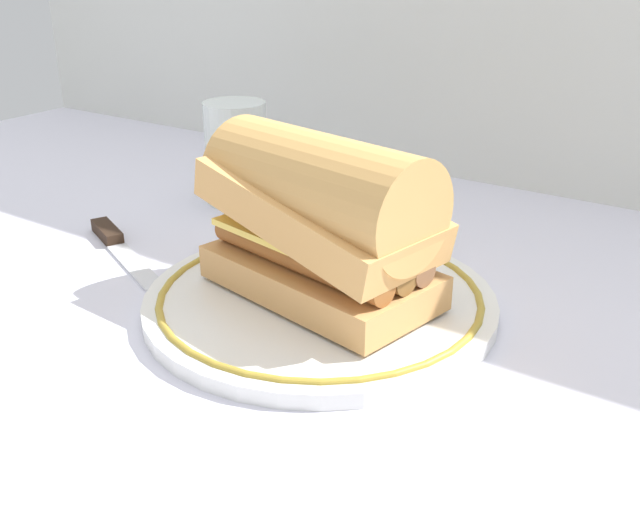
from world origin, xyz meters
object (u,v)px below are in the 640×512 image
(drinking_glass, at_px, (237,160))
(butter_knife, at_px, (120,247))
(sausage_sandwich, at_px, (320,217))
(plate, at_px, (320,300))

(drinking_glass, relative_size, butter_knife, 0.71)
(sausage_sandwich, bearing_deg, drinking_glass, 154.52)
(sausage_sandwich, height_order, butter_knife, sausage_sandwich)
(sausage_sandwich, distance_m, butter_knife, 0.23)
(plate, height_order, sausage_sandwich, sausage_sandwich)
(drinking_glass, xyz_separation_m, butter_knife, (-0.00, -0.17, -0.04))
(plate, bearing_deg, drinking_glass, 143.09)
(drinking_glass, bearing_deg, butter_knife, -90.74)
(butter_knife, bearing_deg, sausage_sandwich, 2.00)
(plate, xyz_separation_m, sausage_sandwich, (0.00, -0.00, 0.07))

